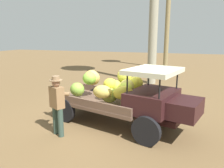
# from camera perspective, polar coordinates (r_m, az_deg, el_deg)

# --- Properties ---
(ground_plane) EXTENTS (60.00, 60.00, 0.00)m
(ground_plane) POSITION_cam_1_polar(r_m,az_deg,el_deg) (7.36, -2.17, -8.94)
(ground_plane) COLOR brown
(truck) EXTENTS (4.66, 2.65, 1.82)m
(truck) POSITION_cam_1_polar(r_m,az_deg,el_deg) (6.52, 3.96, -3.30)
(truck) COLOR #311618
(truck) RESTS_ON ground
(farmer) EXTENTS (0.57, 0.54, 1.65)m
(farmer) POSITION_cam_1_polar(r_m,az_deg,el_deg) (6.07, -14.03, -4.61)
(farmer) COLOR #354A40
(farmer) RESTS_ON ground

